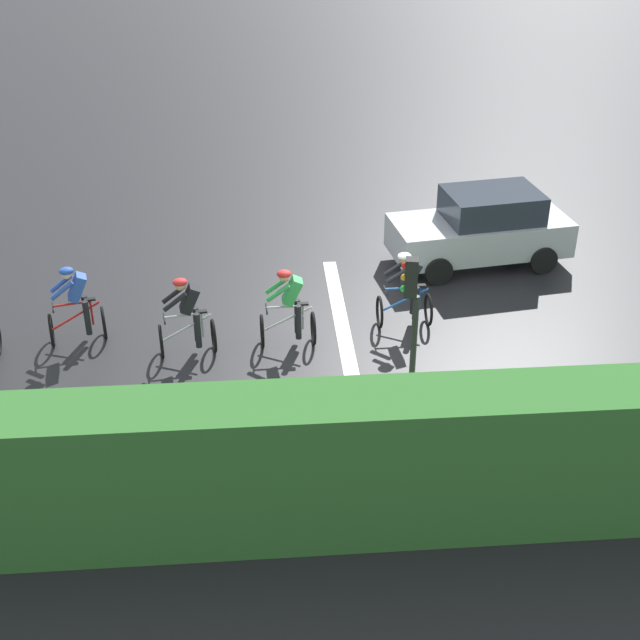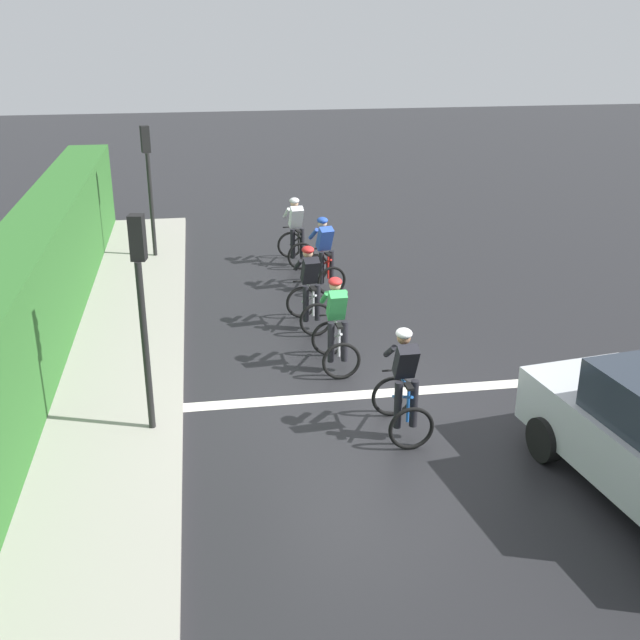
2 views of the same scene
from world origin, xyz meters
TOP-DOWN VIEW (x-y plane):
  - ground_plane at (0.00, 0.00)m, footprint 80.00×80.00m
  - sidewalk_kerb at (-4.22, 2.00)m, footprint 2.80×20.91m
  - stone_wall_low at (-5.12, 2.00)m, footprint 0.44×20.91m
  - hedge_wall at (-5.42, 2.00)m, footprint 1.10×20.91m
  - road_marking_stop_line at (0.00, 0.48)m, footprint 7.00×0.30m
  - cyclist_second at (0.32, 5.77)m, footprint 0.89×1.20m
  - cyclist_mid at (-0.33, 3.56)m, footprint 0.82×1.16m
  - cyclist_fourth at (-0.15, 1.59)m, footprint 0.72×1.10m
  - cyclist_trailing at (0.43, -0.84)m, footprint 0.70×1.09m
  - car_silver at (3.24, -3.06)m, footprint 2.32×4.30m
  - traffic_light_near_crossing at (-3.25, -0.22)m, footprint 0.23×0.31m

SIDE VIEW (x-z plane):
  - ground_plane at x=0.00m, z-range 0.00..0.00m
  - road_marking_stop_line at x=0.00m, z-range 0.00..0.01m
  - sidewalk_kerb at x=-4.22m, z-range 0.00..0.12m
  - stone_wall_low at x=-5.12m, z-range 0.00..0.47m
  - cyclist_second at x=0.32m, z-range -0.03..1.63m
  - cyclist_mid at x=-0.33m, z-range -0.03..1.63m
  - cyclist_fourth at x=-0.15m, z-range -0.03..1.63m
  - cyclist_trailing at x=0.43m, z-range -0.03..1.63m
  - car_silver at x=3.24m, z-range -0.01..1.75m
  - hedge_wall at x=-5.42m, z-range 0.00..2.35m
  - traffic_light_near_crossing at x=-3.25m, z-range 0.55..3.89m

